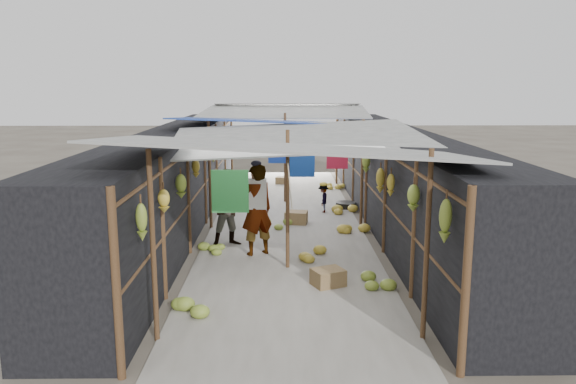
{
  "coord_description": "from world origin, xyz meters",
  "views": [
    {
      "loc": [
        -0.12,
        -7.09,
        3.4
      ],
      "look_at": [
        0.02,
        4.09,
        1.25
      ],
      "focal_mm": 35.0,
      "sensor_mm": 36.0,
      "label": 1
    }
  ],
  "objects_px": {
    "crate_near": "(328,278)",
    "vendor_seated": "(323,199)",
    "shopper_blue": "(230,208)",
    "vendor_elderly": "(257,210)",
    "black_basin": "(346,205)"
  },
  "relations": [
    {
      "from": "crate_near",
      "to": "vendor_seated",
      "type": "xyz_separation_m",
      "value": [
        0.33,
        5.57,
        0.23
      ]
    },
    {
      "from": "vendor_seated",
      "to": "crate_near",
      "type": "bearing_deg",
      "value": 3.37
    },
    {
      "from": "crate_near",
      "to": "vendor_elderly",
      "type": "bearing_deg",
      "value": 101.17
    },
    {
      "from": "black_basin",
      "to": "vendor_elderly",
      "type": "xyz_separation_m",
      "value": [
        -2.3,
        -4.33,
        0.85
      ]
    },
    {
      "from": "crate_near",
      "to": "vendor_seated",
      "type": "height_order",
      "value": "vendor_seated"
    },
    {
      "from": "crate_near",
      "to": "shopper_blue",
      "type": "relative_size",
      "value": 0.31
    },
    {
      "from": "shopper_blue",
      "to": "vendor_elderly",
      "type": "bearing_deg",
      "value": -69.38
    },
    {
      "from": "black_basin",
      "to": "vendor_seated",
      "type": "height_order",
      "value": "vendor_seated"
    },
    {
      "from": "crate_near",
      "to": "black_basin",
      "type": "height_order",
      "value": "crate_near"
    },
    {
      "from": "vendor_elderly",
      "to": "shopper_blue",
      "type": "distance_m",
      "value": 0.9
    },
    {
      "from": "vendor_elderly",
      "to": "vendor_seated",
      "type": "height_order",
      "value": "vendor_elderly"
    },
    {
      "from": "crate_near",
      "to": "black_basin",
      "type": "distance_m",
      "value": 6.22
    },
    {
      "from": "black_basin",
      "to": "vendor_seated",
      "type": "distance_m",
      "value": 0.94
    },
    {
      "from": "crate_near",
      "to": "vendor_seated",
      "type": "relative_size",
      "value": 0.66
    },
    {
      "from": "vendor_seated",
      "to": "vendor_elderly",
      "type": "bearing_deg",
      "value": -16.53
    }
  ]
}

